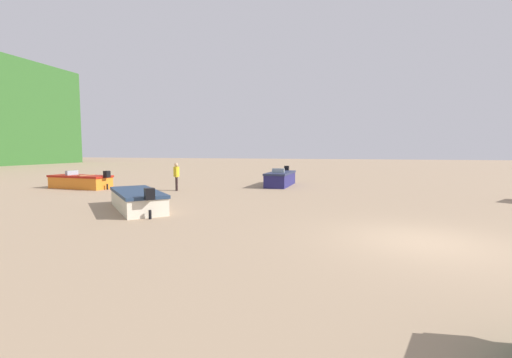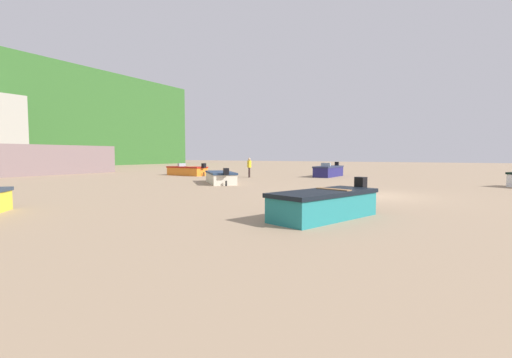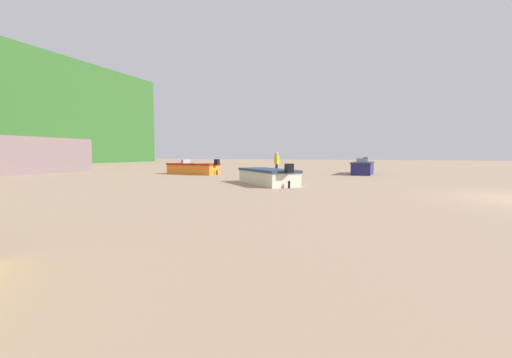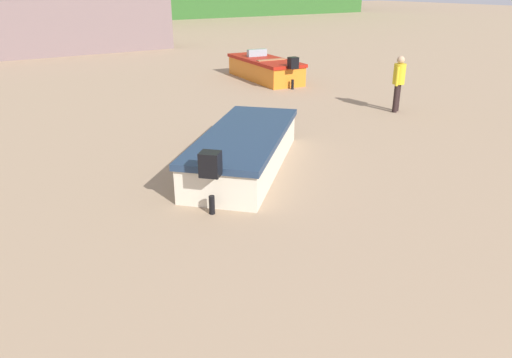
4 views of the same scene
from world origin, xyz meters
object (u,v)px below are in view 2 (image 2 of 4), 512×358
boat_cream_1 (221,177)px  boat_orange_4 (187,171)px  boat_teal_3 (325,204)px  beach_walker_foreground (249,166)px  boat_navy_2 (329,171)px

boat_cream_1 → boat_orange_4: size_ratio=0.95×
boat_cream_1 → boat_orange_4: boat_orange_4 is taller
boat_teal_3 → beach_walker_foreground: bearing=-34.6°
boat_cream_1 → boat_teal_3: boat_teal_3 is taller
boat_cream_1 → boat_navy_2: size_ratio=0.94×
boat_navy_2 → beach_walker_foreground: 6.87m
boat_orange_4 → beach_walker_foreground: bearing=-80.4°
boat_navy_2 → boat_teal_3: bearing=109.5°
boat_cream_1 → boat_teal_3: bearing=-85.9°
boat_navy_2 → boat_orange_4: (-4.67, 11.69, -0.05)m
boat_teal_3 → boat_orange_4: (14.94, 18.08, -0.00)m
boat_orange_4 → beach_walker_foreground: size_ratio=2.65×
boat_navy_2 → boat_cream_1: bearing=71.2°
boat_navy_2 → beach_walker_foreground: beach_walker_foreground is taller
boat_navy_2 → boat_orange_4: 12.59m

